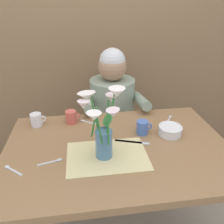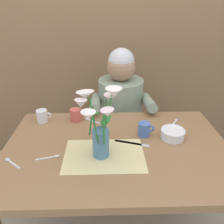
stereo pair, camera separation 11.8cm
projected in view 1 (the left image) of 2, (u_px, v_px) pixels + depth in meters
name	position (u px, v px, depth m)	size (l,w,h in m)	color
wood_panel_backdrop	(98.00, 24.00, 1.92)	(4.00, 0.10, 2.50)	brown
dining_table	(118.00, 160.00, 1.27)	(1.20, 0.80, 0.74)	olive
seated_person	(112.00, 120.00, 1.86)	(0.45, 0.47, 1.14)	#4C4C56
striped_placemat	(107.00, 156.00, 1.14)	(0.40, 0.28, 0.01)	beige
flower_vase	(102.00, 123.00, 1.06)	(0.24, 0.25, 0.36)	teal
ceramic_bowl	(170.00, 130.00, 1.31)	(0.14, 0.14, 0.06)	white
dinner_knife	(132.00, 142.00, 1.25)	(0.19, 0.02, 0.01)	silver
coffee_cup	(37.00, 120.00, 1.40)	(0.09, 0.07, 0.08)	silver
tea_cup	(71.00, 117.00, 1.43)	(0.09, 0.07, 0.08)	#CC564C
ceramic_mug	(143.00, 127.00, 1.32)	(0.09, 0.07, 0.08)	#476BB7
spoon_0	(106.00, 134.00, 1.33)	(0.02, 0.12, 0.01)	silver
spoon_1	(169.00, 118.00, 1.49)	(0.08, 0.11, 0.01)	silver
spoon_2	(54.00, 161.00, 1.11)	(0.12, 0.04, 0.01)	silver
spoon_3	(11.00, 169.00, 1.05)	(0.10, 0.09, 0.01)	silver
spoon_4	(86.00, 121.00, 1.46)	(0.11, 0.08, 0.01)	silver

